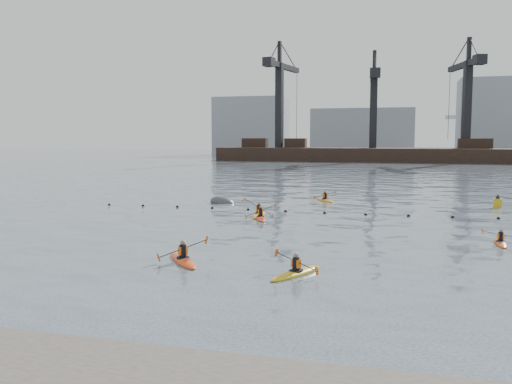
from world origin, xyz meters
TOP-DOWN VIEW (x-y plane):
  - ground at (0.00, 0.00)m, footprint 400.00×400.00m
  - float_line at (-0.50, 22.53)m, footprint 33.24×0.73m
  - barge_pier at (-0.22, 110.00)m, footprint 72.00×19.30m
  - skyline at (2.23, 150.27)m, footprint 141.00×28.00m
  - kayaker_0 at (-3.12, 5.04)m, footprint 2.71×3.22m
  - kayaker_1 at (2.29, 4.08)m, footprint 2.03×3.20m
  - kayaker_2 at (-2.96, 18.51)m, footprint 2.16×3.29m
  - kayaker_3 at (-3.44, 19.90)m, footprint 2.46×3.54m
  - kayaker_4 at (11.61, 13.28)m, footprint 1.94×2.87m
  - kayaker_5 at (-0.06, 30.15)m, footprint 2.33×3.09m
  - mooring_buoy at (-8.38, 26.41)m, footprint 2.51×1.57m
  - nav_buoy at (14.00, 29.40)m, footprint 0.66×0.66m

SIDE VIEW (x-z plane):
  - ground at x=0.00m, z-range 0.00..0.00m
  - mooring_buoy at x=-8.38m, z-range -0.77..0.77m
  - float_line at x=-0.50m, z-range -0.09..0.15m
  - kayaker_4 at x=11.61m, z-range -0.37..0.54m
  - kayaker_1 at x=2.29m, z-range -0.44..0.64m
  - kayaker_5 at x=-0.06m, z-range -0.44..0.64m
  - kayaker_2 at x=-2.96m, z-range -0.51..0.71m
  - kayaker_3 at x=-3.44m, z-range -0.62..0.84m
  - kayaker_0 at x=-3.12m, z-range -0.51..0.73m
  - nav_buoy at x=14.00m, z-range -0.24..0.97m
  - barge_pier at x=-0.22m, z-range -12.86..16.64m
  - skyline at x=2.23m, z-range -1.75..20.25m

